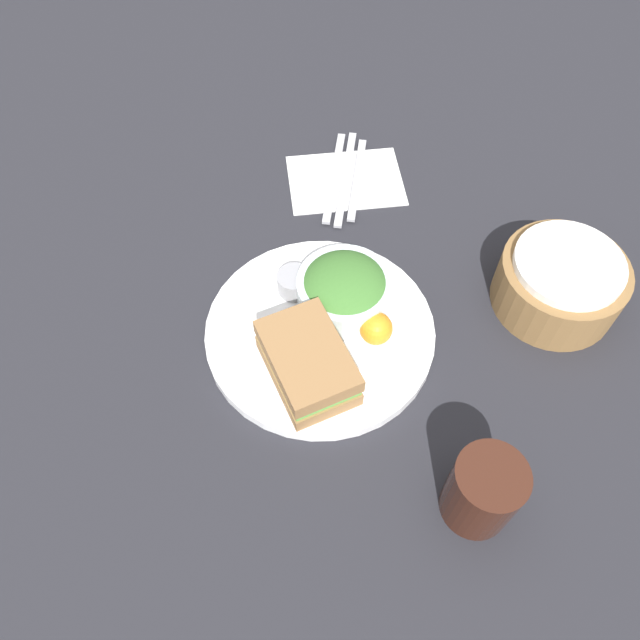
% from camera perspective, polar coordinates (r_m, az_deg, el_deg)
% --- Properties ---
extents(ground_plane, '(4.00, 4.00, 0.00)m').
position_cam_1_polar(ground_plane, '(0.82, 0.00, -1.43)').
color(ground_plane, '#232328').
extents(plate, '(0.30, 0.30, 0.02)m').
position_cam_1_polar(plate, '(0.82, 0.00, -1.11)').
color(plate, white).
rests_on(plate, ground_plane).
extents(sandwich, '(0.15, 0.12, 0.06)m').
position_cam_1_polar(sandwich, '(0.75, -1.14, -3.93)').
color(sandwich, olive).
rests_on(sandwich, plate).
extents(salad_bowl, '(0.13, 0.13, 0.06)m').
position_cam_1_polar(salad_bowl, '(0.81, 2.24, 2.86)').
color(salad_bowl, silver).
rests_on(salad_bowl, plate).
extents(dressing_cup, '(0.05, 0.05, 0.03)m').
position_cam_1_polar(dressing_cup, '(0.83, -2.37, 3.44)').
color(dressing_cup, '#99999E').
rests_on(dressing_cup, plate).
extents(orange_wedge, '(0.04, 0.04, 0.04)m').
position_cam_1_polar(orange_wedge, '(0.79, 5.15, -0.77)').
color(orange_wedge, orange).
rests_on(orange_wedge, plate).
extents(drink_glass, '(0.08, 0.08, 0.10)m').
position_cam_1_polar(drink_glass, '(0.70, 14.66, -14.91)').
color(drink_glass, '#38190F').
rests_on(drink_glass, ground_plane).
extents(bread_basket, '(0.17, 0.17, 0.09)m').
position_cam_1_polar(bread_basket, '(0.88, 21.08, 3.22)').
color(bread_basket, olive).
rests_on(bread_basket, ground_plane).
extents(napkin, '(0.13, 0.18, 0.00)m').
position_cam_1_polar(napkin, '(1.01, 2.35, 12.68)').
color(napkin, white).
rests_on(napkin, ground_plane).
extents(fork, '(0.19, 0.06, 0.01)m').
position_cam_1_polar(fork, '(1.00, 1.31, 12.97)').
color(fork, '#B2B2B7').
rests_on(fork, napkin).
extents(knife, '(0.20, 0.07, 0.01)m').
position_cam_1_polar(knife, '(1.00, 2.35, 12.86)').
color(knife, '#B2B2B7').
rests_on(knife, napkin).
extents(spoon, '(0.18, 0.06, 0.01)m').
position_cam_1_polar(spoon, '(1.00, 3.40, 12.75)').
color(spoon, '#B2B2B7').
rests_on(spoon, napkin).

